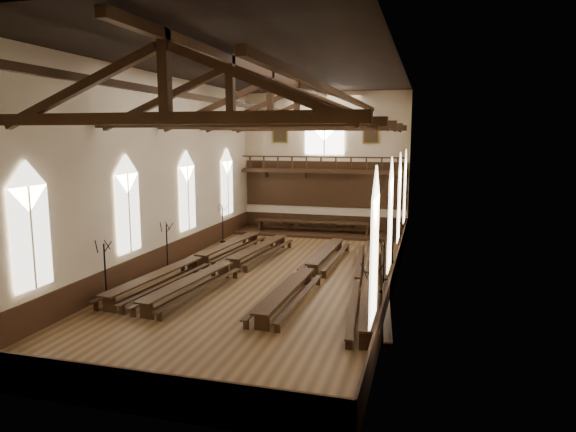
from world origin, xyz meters
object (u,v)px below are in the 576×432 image
at_px(candelabrum_right_mid, 383,276).
at_px(dais, 313,233).
at_px(candelabrum_left_far, 223,231).
at_px(candelabrum_right_far, 393,248).
at_px(high_table, 313,223).
at_px(refectory_row_d, 370,277).
at_px(refectory_row_b, 230,264).
at_px(refectory_row_c, 309,270).
at_px(candelabrum_right_near, 370,315).
at_px(candelabrum_left_mid, 167,256).
at_px(refectory_row_a, 199,260).
at_px(candelabrum_left_near, 106,283).

bearing_deg(candelabrum_right_mid, dais, 115.75).
height_order(candelabrum_left_far, candelabrum_right_far, candelabrum_right_far).
bearing_deg(high_table, candelabrum_right_far, -48.55).
bearing_deg(refectory_row_d, refectory_row_b, 175.43).
height_order(refectory_row_c, candelabrum_right_far, candelabrum_right_far).
distance_m(candelabrum_right_near, candelabrum_right_mid, 5.32).
distance_m(candelabrum_left_mid, candelabrum_right_near, 12.70).
relative_size(dais, high_table, 1.37).
bearing_deg(candelabrum_right_far, refectory_row_c, -127.58).
xyz_separation_m(refectory_row_a, candelabrum_left_mid, (-1.51, -0.51, 0.23)).
xyz_separation_m(high_table, candelabrum_left_near, (-5.09, -16.85, -0.04)).
distance_m(candelabrum_right_near, candelabrum_right_far, 10.97).
bearing_deg(refectory_row_c, refectory_row_d, -10.15).
relative_size(refectory_row_a, refectory_row_b, 1.01).
bearing_deg(dais, refectory_row_c, -78.15).
xyz_separation_m(refectory_row_a, refectory_row_c, (5.99, -0.39, -0.03)).
xyz_separation_m(refectory_row_a, dais, (3.58, 11.09, -0.46)).
relative_size(refectory_row_a, candelabrum_right_mid, 6.02).
xyz_separation_m(candelabrum_left_mid, candelabrum_right_far, (11.10, 4.80, 0.03)).
relative_size(high_table, candelabrum_right_far, 3.14).
distance_m(high_table, candelabrum_right_near, 18.76).
distance_m(refectory_row_a, high_table, 11.66).
xyz_separation_m(high_table, candelabrum_right_mid, (6.01, -12.45, -0.11)).
height_order(refectory_row_b, candelabrum_right_near, candelabrum_right_near).
xyz_separation_m(refectory_row_c, candelabrum_right_far, (3.60, 4.68, 0.28)).
xyz_separation_m(refectory_row_a, candelabrum_left_near, (-1.51, -5.76, 0.25)).
height_order(candelabrum_left_mid, candelabrum_right_far, candelabrum_right_far).
xyz_separation_m(refectory_row_a, candelabrum_right_near, (9.59, -6.68, 0.25)).
distance_m(candelabrum_right_mid, candelabrum_right_far, 5.65).
relative_size(refectory_row_b, refectory_row_c, 1.02).
bearing_deg(candelabrum_right_far, candelabrum_right_near, -90.00).
relative_size(dais, candelabrum_left_far, 4.47).
xyz_separation_m(dais, candelabrum_right_near, (6.01, -17.77, 0.71)).
relative_size(candelabrum_left_near, candelabrum_right_far, 1.00).
relative_size(refectory_row_d, candelabrum_left_near, 5.53).
bearing_deg(candelabrum_left_near, candelabrum_right_mid, 21.62).
height_order(candelabrum_left_near, candelabrum_right_mid, candelabrum_left_near).
relative_size(refectory_row_b, candelabrum_right_far, 5.44).
relative_size(refectory_row_b, candelabrum_left_mid, 5.62).
height_order(refectory_row_a, dais, refectory_row_a).
relative_size(high_table, candelabrum_left_near, 3.14).
bearing_deg(refectory_row_b, refectory_row_d, -4.57).
bearing_deg(candelabrum_left_mid, candelabrum_left_far, 90.00).
bearing_deg(high_table, dais, -86.42).
bearing_deg(candelabrum_right_near, candelabrum_right_far, 90.00).
relative_size(refectory_row_c, candelabrum_left_near, 5.35).
xyz_separation_m(refectory_row_a, candelabrum_left_far, (-1.51, 6.89, 0.22)).
bearing_deg(candelabrum_left_mid, refectory_row_a, 18.56).
xyz_separation_m(candelabrum_left_far, candelabrum_right_mid, (11.10, -8.25, -0.04)).
height_order(refectory_row_b, refectory_row_c, refectory_row_b).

